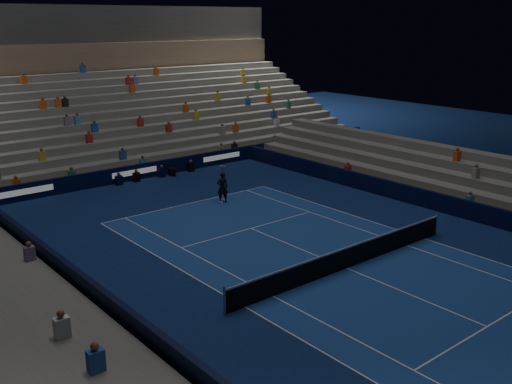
{
  "coord_description": "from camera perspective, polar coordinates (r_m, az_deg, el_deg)",
  "views": [
    {
      "loc": [
        -17.58,
        -15.3,
        10.09
      ],
      "look_at": [
        0.0,
        6.0,
        2.0
      ],
      "focal_mm": 41.52,
      "sensor_mm": 36.0,
      "label": 1
    }
  ],
  "objects": [
    {
      "name": "ground",
      "position": [
        25.4,
        8.72,
        -7.28
      ],
      "size": [
        90.0,
        90.0,
        0.0
      ],
      "primitive_type": "plane",
      "color": "#0D2051",
      "rests_on": "ground"
    },
    {
      "name": "court_surface",
      "position": [
        25.4,
        8.72,
        -7.27
      ],
      "size": [
        10.97,
        23.77,
        0.01
      ],
      "primitive_type": "cube",
      "color": "navy",
      "rests_on": "ground"
    },
    {
      "name": "sponsor_barrier_far",
      "position": [
        39.29,
        -11.69,
        1.85
      ],
      "size": [
        44.0,
        0.25,
        1.0
      ],
      "primitive_type": "cube",
      "color": "black",
      "rests_on": "ground"
    },
    {
      "name": "sponsor_barrier_east",
      "position": [
        32.72,
        20.22,
        -1.76
      ],
      "size": [
        0.25,
        37.0,
        1.0
      ],
      "primitive_type": "cube",
      "color": "black",
      "rests_on": "ground"
    },
    {
      "name": "sponsor_barrier_west",
      "position": [
        19.7,
        -11.0,
        -13.13
      ],
      "size": [
        0.25,
        37.0,
        1.0
      ],
      "primitive_type": "cube",
      "color": "black",
      "rests_on": "ground"
    },
    {
      "name": "grandstand_main",
      "position": [
        47.12,
        -17.36,
        7.4
      ],
      "size": [
        44.0,
        15.2,
        11.2
      ],
      "color": "slate",
      "rests_on": "ground"
    },
    {
      "name": "grandstand_east",
      "position": [
        35.55,
        23.14,
        0.03
      ],
      "size": [
        5.0,
        37.0,
        2.5
      ],
      "color": "slate",
      "rests_on": "ground"
    },
    {
      "name": "grandstand_west",
      "position": [
        18.38,
        -20.88,
        -14.81
      ],
      "size": [
        5.0,
        37.0,
        2.5
      ],
      "color": "slate",
      "rests_on": "ground"
    },
    {
      "name": "tennis_net",
      "position": [
        25.2,
        8.77,
        -6.23
      ],
      "size": [
        12.9,
        0.1,
        1.1
      ],
      "color": "#B2B2B7",
      "rests_on": "ground"
    },
    {
      "name": "tennis_player",
      "position": [
        33.68,
        -3.25,
        0.43
      ],
      "size": [
        0.75,
        0.63,
        1.77
      ],
      "primitive_type": "imported",
      "rotation": [
        0.0,
        0.0,
        2.77
      ],
      "color": "black",
      "rests_on": "ground"
    },
    {
      "name": "broadcast_camera",
      "position": [
        40.02,
        -8.1,
        1.96
      ],
      "size": [
        0.5,
        0.88,
        0.52
      ],
      "color": "black",
      "rests_on": "ground"
    }
  ]
}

